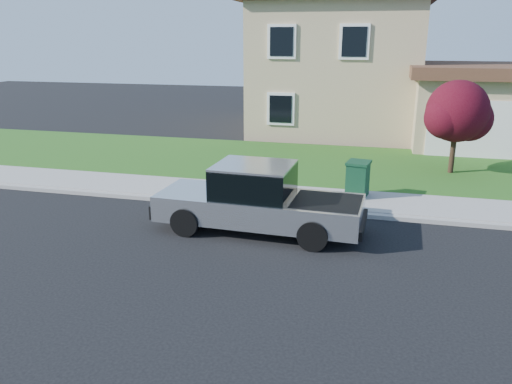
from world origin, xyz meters
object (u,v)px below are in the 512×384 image
at_px(trash_bin, 358,179).
at_px(woman, 264,189).
at_px(pickup_truck, 258,200).
at_px(ornamental_tree, 458,114).

bearing_deg(trash_bin, woman, -131.73).
xyz_separation_m(pickup_truck, woman, (-0.12, 1.20, -0.06)).
bearing_deg(pickup_truck, trash_bin, 55.91).
bearing_deg(ornamental_tree, pickup_truck, -128.14).
distance_m(pickup_truck, woman, 1.21).
xyz_separation_m(ornamental_tree, trash_bin, (-3.16, -3.83, -1.51)).
relative_size(pickup_truck, woman, 3.37).
height_order(pickup_truck, trash_bin, pickup_truck).
height_order(woman, trash_bin, woman).
bearing_deg(ornamental_tree, trash_bin, -129.56).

